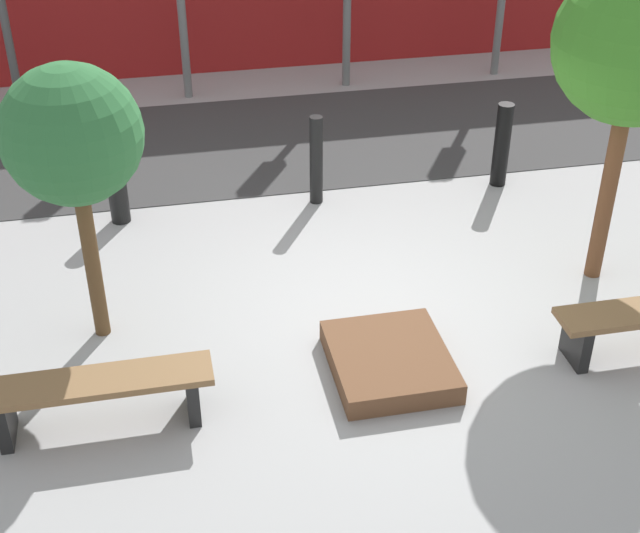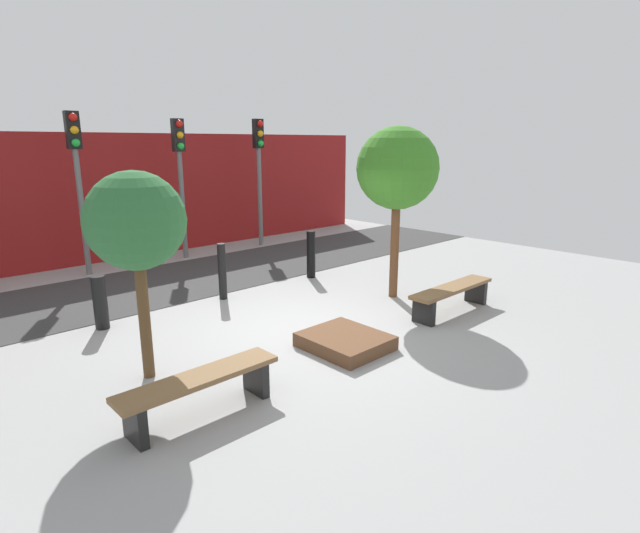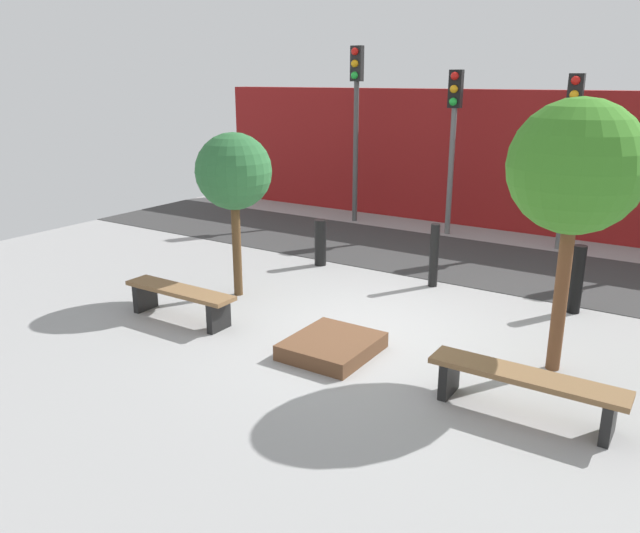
# 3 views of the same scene
# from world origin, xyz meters

# --- Properties ---
(ground_plane) EXTENTS (18.00, 18.00, 0.00)m
(ground_plane) POSITION_xyz_m (0.00, 0.00, 0.00)
(ground_plane) COLOR #959595
(road_strip) EXTENTS (18.00, 3.08, 0.01)m
(road_strip) POSITION_xyz_m (0.00, 4.15, 0.01)
(road_strip) COLOR #353535
(road_strip) RESTS_ON ground
(building_facade) EXTENTS (16.20, 0.50, 3.11)m
(building_facade) POSITION_xyz_m (0.00, 7.19, 1.56)
(building_facade) COLOR maroon
(building_facade) RESTS_ON ground
(bench_left) EXTENTS (1.83, 0.40, 0.47)m
(bench_left) POSITION_xyz_m (-2.46, -1.04, 0.34)
(bench_left) COLOR black
(bench_left) RESTS_ON ground
(bench_right) EXTENTS (1.99, 0.40, 0.47)m
(bench_right) POSITION_xyz_m (2.46, -1.04, 0.35)
(bench_right) COLOR black
(bench_right) RESTS_ON ground
(planter_bed) EXTENTS (1.01, 1.15, 0.20)m
(planter_bed) POSITION_xyz_m (0.00, -0.84, 0.10)
(planter_bed) COLOR brown
(planter_bed) RESTS_ON ground
(tree_behind_left_bench) EXTENTS (1.18, 1.18, 2.58)m
(tree_behind_left_bench) POSITION_xyz_m (-2.46, 0.24, 1.97)
(tree_behind_left_bench) COLOR #523A21
(tree_behind_left_bench) RESTS_ON ground
(tree_behind_right_bench) EXTENTS (1.50, 1.50, 3.18)m
(tree_behind_right_bench) POSITION_xyz_m (2.46, 0.24, 2.41)
(tree_behind_right_bench) COLOR brown
(tree_behind_right_bench) RESTS_ON ground
(bollard_far_left) EXTENTS (0.22, 0.22, 0.86)m
(bollard_far_left) POSITION_xyz_m (-2.25, 2.36, 0.43)
(bollard_far_left) COLOR black
(bollard_far_left) RESTS_ON ground
(bollard_left) EXTENTS (0.15, 0.15, 1.07)m
(bollard_left) POSITION_xyz_m (0.00, 2.36, 0.53)
(bollard_left) COLOR black
(bollard_left) RESTS_ON ground
(bollard_center) EXTENTS (0.19, 0.19, 1.03)m
(bollard_center) POSITION_xyz_m (2.25, 2.36, 0.52)
(bollard_center) COLOR black
(bollard_center) RESTS_ON ground
(traffic_light_west) EXTENTS (0.28, 0.27, 4.06)m
(traffic_light_west) POSITION_xyz_m (-3.61, 5.97, 2.78)
(traffic_light_west) COLOR #494949
(traffic_light_west) RESTS_ON ground
(traffic_light_mid_west) EXTENTS (0.28, 0.27, 3.52)m
(traffic_light_mid_west) POSITION_xyz_m (-1.20, 5.97, 2.44)
(traffic_light_mid_west) COLOR slate
(traffic_light_mid_west) RESTS_ON ground
(traffic_light_mid_east) EXTENTS (0.28, 0.27, 3.44)m
(traffic_light_mid_east) POSITION_xyz_m (1.20, 5.97, 2.39)
(traffic_light_mid_east) COLOR slate
(traffic_light_mid_east) RESTS_ON ground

